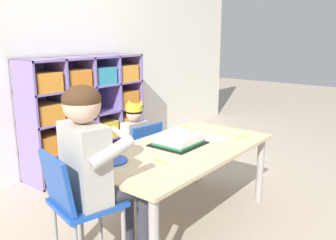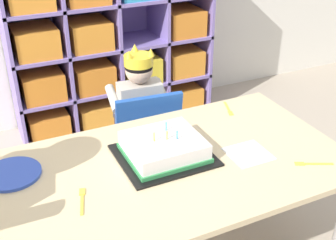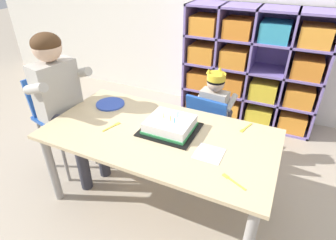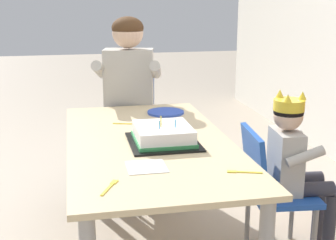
# 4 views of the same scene
# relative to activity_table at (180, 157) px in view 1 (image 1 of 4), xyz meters

# --- Properties ---
(ground) EXTENTS (16.00, 16.00, 0.00)m
(ground) POSITION_rel_activity_table_xyz_m (0.00, 0.00, -0.49)
(ground) COLOR tan
(classroom_back_wall) EXTENTS (6.47, 0.10, 2.67)m
(classroom_back_wall) POSITION_rel_activity_table_xyz_m (0.00, 1.63, 0.84)
(classroom_back_wall) COLOR silver
(classroom_back_wall) RESTS_ON ground
(storage_cubby_shelf) EXTENTS (1.30, 0.36, 1.13)m
(storage_cubby_shelf) POSITION_rel_activity_table_xyz_m (0.30, 1.39, 0.04)
(storage_cubby_shelf) COLOR #7F6BB2
(storage_cubby_shelf) RESTS_ON ground
(activity_table) EXTENTS (1.44, 0.75, 0.56)m
(activity_table) POSITION_rel_activity_table_xyz_m (0.00, 0.00, 0.00)
(activity_table) COLOR #D1B789
(activity_table) RESTS_ON ground
(classroom_chair_blue) EXTENTS (0.37, 0.34, 0.62)m
(classroom_chair_blue) POSITION_rel_activity_table_xyz_m (0.17, 0.54, -0.13)
(classroom_chair_blue) COLOR #1E4CA8
(classroom_chair_blue) RESTS_ON ground
(child_with_crown) EXTENTS (0.31, 0.31, 0.80)m
(child_with_crown) POSITION_rel_activity_table_xyz_m (0.18, 0.65, 0.00)
(child_with_crown) COLOR #B2ADA3
(child_with_crown) RESTS_ON ground
(classroom_chair_adult_side) EXTENTS (0.41, 0.39, 0.76)m
(classroom_chair_adult_side) POSITION_rel_activity_table_xyz_m (-0.87, 0.02, -0.01)
(classroom_chair_adult_side) COLOR #1E4CA8
(classroom_chair_adult_side) RESTS_ON ground
(adult_helper_seated) EXTENTS (0.47, 0.45, 1.09)m
(adult_helper_seated) POSITION_rel_activity_table_xyz_m (-0.76, -0.00, 0.19)
(adult_helper_seated) COLOR #B2ADA3
(adult_helper_seated) RESTS_ON ground
(birthday_cake_on_tray) EXTENTS (0.35, 0.31, 0.12)m
(birthday_cake_on_tray) POSITION_rel_activity_table_xyz_m (0.05, 0.06, 0.10)
(birthday_cake_on_tray) COLOR black
(birthday_cake_on_tray) RESTS_ON activity_table
(paper_plate_stack) EXTENTS (0.21, 0.21, 0.01)m
(paper_plate_stack) POSITION_rel_activity_table_xyz_m (-0.49, 0.18, 0.08)
(paper_plate_stack) COLOR blue
(paper_plate_stack) RESTS_ON activity_table
(paper_napkin_square) EXTENTS (0.16, 0.16, 0.00)m
(paper_napkin_square) POSITION_rel_activity_table_xyz_m (0.35, -0.07, 0.07)
(paper_napkin_square) COLOR white
(paper_napkin_square) RESTS_ON activity_table
(fork_beside_plate_stack) EXTENTS (0.05, 0.13, 0.00)m
(fork_beside_plate_stack) POSITION_rel_activity_table_xyz_m (-0.30, -0.06, 0.07)
(fork_beside_plate_stack) COLOR yellow
(fork_beside_plate_stack) RESTS_ON activity_table
(fork_near_cake_tray) EXTENTS (0.06, 0.13, 0.00)m
(fork_near_cake_tray) POSITION_rel_activity_table_xyz_m (0.48, 0.28, 0.07)
(fork_near_cake_tray) COLOR yellow
(fork_near_cake_tray) RESTS_ON activity_table
(fork_by_napkin) EXTENTS (0.13, 0.08, 0.00)m
(fork_by_napkin) POSITION_rel_activity_table_xyz_m (0.52, -0.23, 0.07)
(fork_by_napkin) COLOR yellow
(fork_by_napkin) RESTS_ON activity_table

